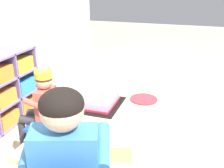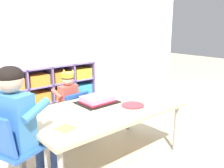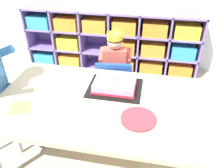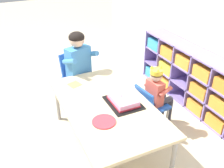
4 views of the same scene
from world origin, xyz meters
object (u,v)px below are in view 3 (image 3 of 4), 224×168
Objects in this scene: fork_at_table_front_edge at (47,98)px; fork_scattered_mid_table at (38,121)px; birthday_cake_on_tray at (115,85)px; fork_beside_plate_stack at (75,99)px; child_with_crown at (115,60)px; fork_near_child_seat at (60,74)px; activity_table at (104,105)px; paper_plate_stack at (138,119)px; fork_near_cake_tray at (83,117)px; classroom_chair_blue at (114,80)px.

fork_scattered_mid_table is (0.04, -0.23, 0.00)m from fork_at_table_front_edge.
fork_beside_plate_stack is at bearing -143.49° from birthday_cake_on_tray.
fork_near_child_seat is at bearing 36.02° from child_with_crown.
fork_beside_plate_stack is at bearing 68.47° from fork_scattered_mid_table.
fork_near_child_seat is at bearing 146.23° from activity_table.
child_with_crown is 3.75× the size of paper_plate_stack.
fork_at_table_front_edge is at bearing 109.89° from fork_scattered_mid_table.
fork_near_child_seat is at bearing 145.26° from fork_at_table_front_edge.
child_with_crown is at bearing 20.62° from fork_near_child_seat.
birthday_cake_on_tray is (0.05, 0.17, 0.07)m from activity_table.
fork_scattered_mid_table is (-0.61, -0.13, -0.00)m from paper_plate_stack.
child_with_crown reaches higher than fork_near_cake_tray.
fork_at_table_front_edge is (-0.39, -0.04, 0.04)m from activity_table.
child_with_crown is 0.97m from fork_scattered_mid_table.
fork_at_table_front_edge is at bearing 171.26° from paper_plate_stack.
paper_plate_stack is 1.67× the size of fork_near_cake_tray.
fork_at_table_front_edge is 0.23m from fork_scattered_mid_table.
fork_scattered_mid_table is at bearing -31.11° from fork_at_table_front_edge.
activity_table is 0.65m from child_with_crown.
child_with_crown reaches higher than fork_beside_plate_stack.
paper_plate_stack reaches higher than fork_near_child_seat.
classroom_chair_blue is at bearing 11.03° from fork_near_child_seat.
fork_near_child_seat is (-0.39, -0.36, 0.03)m from child_with_crown.
classroom_chair_blue is 0.90m from fork_scattered_mid_table.
paper_plate_stack is 0.66m from fork_at_table_front_edge.
activity_table is 0.40m from fork_at_table_front_edge.
fork_near_child_seat and fork_near_cake_tray have the same top height.
birthday_cake_on_tray is 3.02× the size of fork_near_child_seat.
fork_beside_plate_stack is (-0.46, 0.12, -0.00)m from paper_plate_stack.
paper_plate_stack is at bearing -29.59° from fork_beside_plate_stack.
fork_scattered_mid_table is at bearing -132.89° from birthday_cake_on_tray.
fork_at_table_front_edge is at bearing -105.83° from fork_near_child_seat.
fork_scattered_mid_table is (-0.35, -0.27, 0.04)m from activity_table.
birthday_cake_on_tray is at bearing 21.85° from fork_beside_plate_stack.
child_with_crown is 6.68× the size of fork_scattered_mid_table.
birthday_cake_on_tray reaches higher than fork_near_child_seat.
fork_beside_plate_stack is (-0.18, -0.57, 0.18)m from classroom_chair_blue.
child_with_crown is 0.49m from birthday_cake_on_tray.
child_with_crown is 0.54m from fork_near_child_seat.
child_with_crown is at bearing 93.06° from activity_table.
fork_at_table_front_edge and fork_near_cake_tray have the same top height.
child_with_crown is at bearing 80.93° from fork_scattered_mid_table.
fork_scattered_mid_table is (-0.15, -0.25, 0.00)m from fork_beside_plate_stack.
birthday_cake_on_tray is 1.76× the size of paper_plate_stack.
birthday_cake_on_tray is 0.60m from fork_scattered_mid_table.
classroom_chair_blue is 4.38× the size of fork_beside_plate_stack.
paper_plate_stack is 0.81m from fork_near_child_seat.
child_with_crown reaches higher than activity_table.
fork_beside_plate_stack and fork_near_child_seat have the same top height.
birthday_cake_on_tray is at bearing 74.11° from fork_at_table_front_edge.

